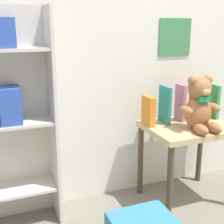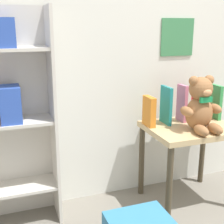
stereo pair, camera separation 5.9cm
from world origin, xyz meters
name	(u,v)px [view 1 (the left image)]	position (x,y,z in m)	size (l,w,h in m)	color
wall_back	(144,20)	(0.00, 1.54, 1.25)	(4.80, 0.07, 2.50)	silver
display_table	(188,138)	(0.20, 1.22, 0.47)	(0.58, 0.46, 0.56)	tan
teddy_bear	(200,105)	(0.20, 1.13, 0.72)	(0.27, 0.25, 0.35)	#99663D
book_standing_orange	(148,111)	(-0.06, 1.33, 0.66)	(0.04, 0.13, 0.20)	orange
book_standing_teal	(165,105)	(0.07, 1.34, 0.69)	(0.02, 0.14, 0.26)	teal
book_standing_pink	(180,103)	(0.20, 1.35, 0.69)	(0.02, 0.11, 0.26)	#D17093
book_standing_red	(197,107)	(0.33, 1.33, 0.65)	(0.04, 0.15, 0.18)	red
book_standing_green	(212,101)	(0.46, 1.33, 0.68)	(0.02, 0.14, 0.24)	#33934C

